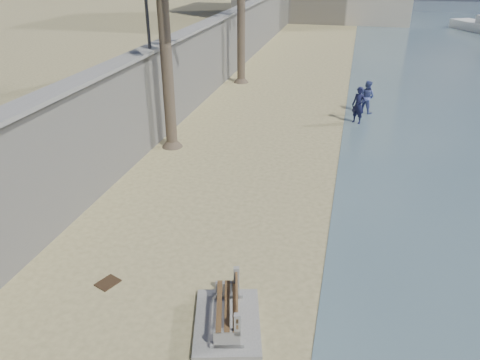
{
  "coord_description": "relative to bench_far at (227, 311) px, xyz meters",
  "views": [
    {
      "loc": [
        2.21,
        -4.07,
        6.81
      ],
      "look_at": [
        -0.5,
        7.0,
        1.2
      ],
      "focal_mm": 35.0,
      "sensor_mm": 36.0,
      "label": 1
    }
  ],
  "objects": [
    {
      "name": "seawall",
      "position": [
        -5.45,
        17.13,
        1.4
      ],
      "size": [
        0.45,
        70.0,
        3.5
      ],
      "primitive_type": "cube",
      "color": "gray",
      "rests_on": "ground_plane"
    },
    {
      "name": "wall_cap",
      "position": [
        -5.45,
        17.13,
        3.2
      ],
      "size": [
        0.8,
        70.0,
        0.12
      ],
      "primitive_type": "cube",
      "color": "gray",
      "rests_on": "seawall"
    },
    {
      "name": "bench_far",
      "position": [
        0.0,
        0.0,
        0.0
      ],
      "size": [
        1.75,
        2.18,
        0.8
      ],
      "color": "gray",
      "rests_on": "ground_plane"
    },
    {
      "name": "person_a",
      "position": [
        2.29,
        13.22,
        0.57
      ],
      "size": [
        0.8,
        0.71,
        1.84
      ],
      "primitive_type": "imported",
      "rotation": [
        0.0,
        0.0,
        -0.5
      ],
      "color": "#131535",
      "rests_on": "ground_plane"
    },
    {
      "name": "person_b",
      "position": [
        2.64,
        14.83,
        0.49
      ],
      "size": [
        1.01,
        0.96,
        1.67
      ],
      "primitive_type": "imported",
      "rotation": [
        0.0,
        0.0,
        2.59
      ],
      "color": "#465191",
      "rests_on": "ground_plane"
    },
    {
      "name": "debris_d",
      "position": [
        -2.99,
        0.6,
        -0.33
      ],
      "size": [
        0.55,
        0.6,
        0.03
      ],
      "primitive_type": "cube",
      "rotation": [
        0.0,
        0.0,
        1.18
      ],
      "color": "#382616",
      "rests_on": "ground_plane"
    }
  ]
}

